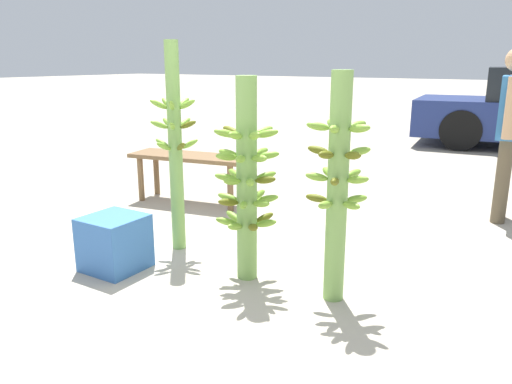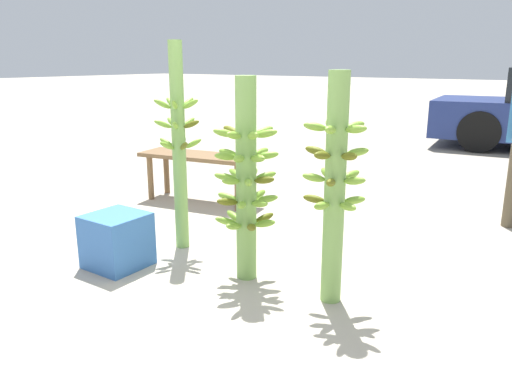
{
  "view_description": "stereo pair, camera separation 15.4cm",
  "coord_description": "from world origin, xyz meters",
  "px_view_note": "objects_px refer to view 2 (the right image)",
  "views": [
    {
      "loc": [
        1.8,
        -2.36,
        1.43
      ],
      "look_at": [
        0.1,
        0.38,
        0.58
      ],
      "focal_mm": 35.0,
      "sensor_mm": 36.0,
      "label": 1
    },
    {
      "loc": [
        1.93,
        -2.27,
        1.43
      ],
      "look_at": [
        0.1,
        0.38,
        0.58
      ],
      "focal_mm": 35.0,
      "sensor_mm": 36.0,
      "label": 2
    }
  ],
  "objects_px": {
    "banana_stalk_left": "(179,145)",
    "banana_stalk_right": "(335,186)",
    "produce_crate": "(117,240)",
    "banana_stalk_center": "(246,180)",
    "market_bench": "(199,162)"
  },
  "relations": [
    {
      "from": "banana_stalk_left",
      "to": "produce_crate",
      "type": "bearing_deg",
      "value": -101.79
    },
    {
      "from": "banana_stalk_left",
      "to": "banana_stalk_right",
      "type": "xyz_separation_m",
      "value": [
        1.38,
        -0.16,
        -0.09
      ]
    },
    {
      "from": "banana_stalk_left",
      "to": "banana_stalk_right",
      "type": "bearing_deg",
      "value": -6.8
    },
    {
      "from": "banana_stalk_right",
      "to": "produce_crate",
      "type": "distance_m",
      "value": 1.63
    },
    {
      "from": "banana_stalk_right",
      "to": "market_bench",
      "type": "bearing_deg",
      "value": 149.61
    },
    {
      "from": "banana_stalk_left",
      "to": "market_bench",
      "type": "bearing_deg",
      "value": 124.66
    },
    {
      "from": "produce_crate",
      "to": "banana_stalk_left",
      "type": "bearing_deg",
      "value": 78.21
    },
    {
      "from": "banana_stalk_right",
      "to": "banana_stalk_center",
      "type": "bearing_deg",
      "value": -178.4
    },
    {
      "from": "banana_stalk_left",
      "to": "produce_crate",
      "type": "relative_size",
      "value": 4.1
    },
    {
      "from": "produce_crate",
      "to": "banana_stalk_center",
      "type": "bearing_deg",
      "value": 23.0
    },
    {
      "from": "banana_stalk_left",
      "to": "banana_stalk_center",
      "type": "bearing_deg",
      "value": -13.54
    },
    {
      "from": "banana_stalk_right",
      "to": "market_bench",
      "type": "relative_size",
      "value": 1.06
    },
    {
      "from": "banana_stalk_center",
      "to": "banana_stalk_right",
      "type": "height_order",
      "value": "banana_stalk_right"
    },
    {
      "from": "banana_stalk_left",
      "to": "produce_crate",
      "type": "height_order",
      "value": "banana_stalk_left"
    },
    {
      "from": "banana_stalk_left",
      "to": "banana_stalk_center",
      "type": "xyz_separation_m",
      "value": [
        0.75,
        -0.18,
        -0.14
      ]
    }
  ]
}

